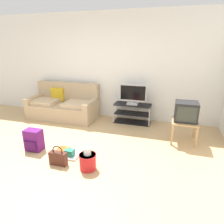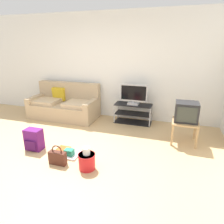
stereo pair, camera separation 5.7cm
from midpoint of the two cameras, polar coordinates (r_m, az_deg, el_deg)
ground_plane at (r=3.74m, az=-15.17°, el=-12.85°), size 9.00×9.80×0.02m
wall_back at (r=5.43m, az=-2.27°, el=12.84°), size 9.00×0.10×2.70m
couch at (r=5.60m, az=-13.05°, el=1.88°), size 1.81×0.87×0.92m
tv_stand at (r=5.10m, az=6.36°, el=-0.40°), size 0.93×0.39×0.49m
flat_tv at (r=4.94m, az=6.51°, el=4.92°), size 0.67×0.22×0.50m
side_table at (r=4.28m, az=20.47°, el=-3.41°), size 0.51×0.51×0.46m
crt_tv at (r=4.21m, az=20.88°, el=0.06°), size 0.44×0.39×0.39m
backpack at (r=4.08m, az=-21.05°, el=-7.36°), size 0.32×0.27×0.41m
handbag at (r=3.52m, az=-14.86°, el=-12.43°), size 0.30×0.11×0.35m
cleaning_bucket at (r=3.30m, az=-6.72°, el=-13.50°), size 0.28×0.28×0.38m
floor_tray at (r=3.80m, az=-12.67°, el=-11.22°), size 0.50×0.34×0.14m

